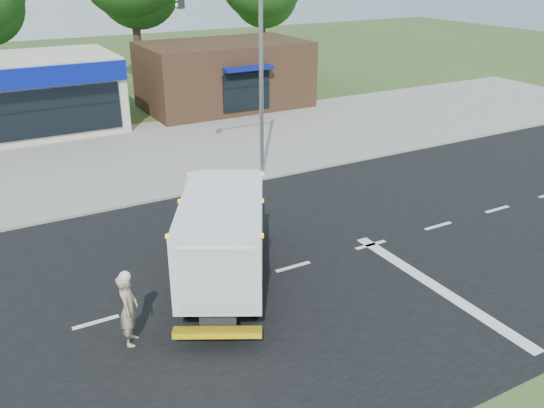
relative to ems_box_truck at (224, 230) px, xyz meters
name	(u,v)px	position (x,y,z in m)	size (l,w,h in m)	color
ground	(293,267)	(2.17, -0.19, -1.69)	(120.00, 120.00, 0.00)	#385123
road_asphalt	(293,267)	(2.17, -0.19, -1.69)	(60.00, 14.00, 0.02)	black
sidewalk	(193,182)	(2.17, 8.01, -1.63)	(60.00, 2.40, 0.12)	gray
parking_apron	(149,147)	(2.17, 13.81, -1.68)	(60.00, 9.00, 0.02)	gray
lane_markings	(355,275)	(3.52, -1.54, -1.67)	(55.20, 7.00, 0.01)	silver
ems_box_truck	(224,230)	(0.00, 0.00, 0.00)	(4.94, 6.79, 2.93)	black
emergency_worker	(128,309)	(-3.24, -1.46, -0.71)	(0.71, 0.82, 2.00)	tan
brown_storefront	(224,75)	(9.17, 19.79, 0.31)	(10.00, 6.70, 4.00)	#382316
traffic_signal_pole	(247,62)	(4.53, 7.41, 3.23)	(3.51, 0.25, 8.00)	gray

